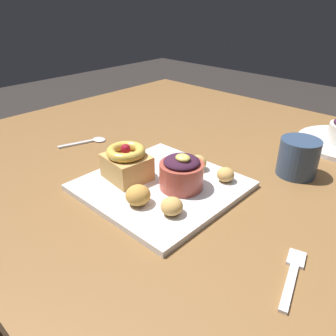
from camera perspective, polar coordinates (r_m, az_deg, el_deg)
The scene contains 11 objects.
dining_table at distance 0.88m, azimuth 3.92°, elevation -2.83°, with size 1.21×1.07×0.73m.
front_plate at distance 0.68m, azimuth -1.16°, elevation -3.10°, with size 0.29×0.29×0.01m, color white.
cake_slice at distance 0.69m, azimuth -7.16°, elevation 0.91°, with size 0.10×0.09×0.08m.
berry_ramekin at distance 0.65m, azimuth 2.34°, elevation -0.77°, with size 0.09×0.09×0.08m.
fritter_front at distance 0.58m, azimuth 0.65°, elevation -6.62°, with size 0.04×0.04×0.03m, color tan.
fritter_middle at distance 0.61m, azimuth -5.20°, elevation -4.69°, with size 0.05×0.05×0.04m, color gold.
fritter_back at distance 0.73m, azimuth 5.14°, elevation 0.97°, with size 0.04×0.04×0.03m, color tan.
fritter_extra at distance 0.69m, azimuth 9.91°, elevation -1.13°, with size 0.04×0.04×0.03m, color tan.
fork at distance 0.53m, azimuth 20.70°, elevation -16.70°, with size 0.05×0.13×0.00m.
spoon at distance 0.92m, azimuth -13.41°, elevation 4.51°, with size 0.06×0.12×0.00m.
coffee_mug at distance 0.77m, azimuth 21.58°, elevation 1.71°, with size 0.09×0.09×0.08m, color #334766.
Camera 1 is at (0.47, -0.59, 1.09)m, focal length 35.29 mm.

